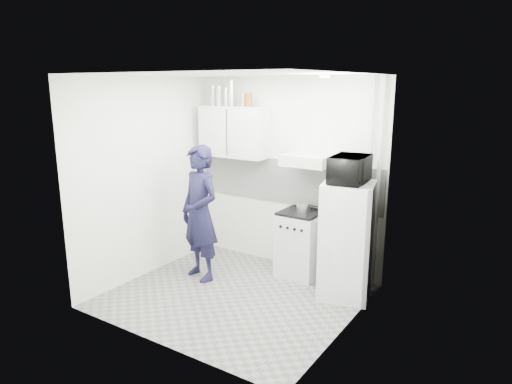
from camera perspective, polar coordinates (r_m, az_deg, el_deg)
The scene contains 23 objects.
floor at distance 5.66m, azimuth -2.70°, elevation -12.87°, with size 2.80×2.80×0.00m, color slate.
ceiling at distance 5.08m, azimuth -3.03°, elevation 14.48°, with size 2.80×2.80×0.00m, color white.
wall_back at distance 6.25m, azimuth 3.86°, elevation 2.27°, with size 2.80×2.80×0.00m, color white.
wall_left at distance 6.12m, azimuth -13.55°, elevation 1.69°, with size 2.60×2.60×0.00m, color white.
wall_right at distance 4.56m, azimuth 11.57°, elevation -2.15°, with size 2.60×2.60×0.00m, color white.
person at distance 5.90m, azimuth -7.03°, elevation -2.67°, with size 0.64×0.42×1.76m, color black.
stove at distance 6.10m, azimuth 5.58°, elevation -6.57°, with size 0.53×0.53×0.85m, color silver.
fridge at distance 5.51m, azimuth 11.24°, elevation -5.98°, with size 0.58×0.58×1.40m, color white.
stove_top at distance 5.97m, azimuth 5.67°, elevation -2.58°, with size 0.51×0.51×0.03m, color black.
saucepan at distance 6.00m, azimuth 5.95°, elevation -1.85°, with size 0.18×0.18×0.10m, color silver.
microwave at distance 5.29m, azimuth 11.66°, elevation 2.80°, with size 0.38×0.56×0.31m, color black.
bottle_a at distance 6.61m, azimuth -5.42°, elevation 11.91°, with size 0.06×0.06×0.28m, color #B2B7BC.
bottle_b at distance 6.54m, azimuth -4.68°, elevation 11.88°, with size 0.07×0.07×0.27m, color #B2B7BC.
bottle_c at distance 6.47m, azimuth -3.78°, elevation 11.78°, with size 0.06×0.06×0.25m, color silver.
bottle_d at distance 6.41m, azimuth -3.12°, elevation 12.26°, with size 0.08×0.08×0.36m, color silver.
canister_a at distance 6.30m, azimuth -1.61°, elevation 11.41°, with size 0.07×0.07×0.17m, color silver.
canister_b at distance 6.25m, azimuth -0.93°, elevation 11.45°, with size 0.10×0.10×0.18m, color brown.
upper_cabinet at distance 6.42m, azimuth -2.73°, elevation 7.54°, with size 1.00×0.35×0.70m, color white.
range_hood at distance 5.78m, azimuth 6.60°, elevation 4.02°, with size 0.60×0.50×0.14m, color silver.
backsplash at distance 6.26m, azimuth 3.78°, elevation 1.35°, with size 2.74×0.03×0.60m, color white.
pipe_a at distance 5.67m, azimuth 15.01°, elevation 0.69°, with size 0.05×0.05×2.60m, color silver.
pipe_b at distance 5.71m, azimuth 13.86°, elevation 0.84°, with size 0.04×0.04×2.60m, color silver.
ceiling_spot_fixture at distance 4.74m, azimuth 8.60°, elevation 14.08°, with size 0.10×0.10×0.02m, color white.
Camera 1 is at (2.98, -4.11, 2.50)m, focal length 32.00 mm.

